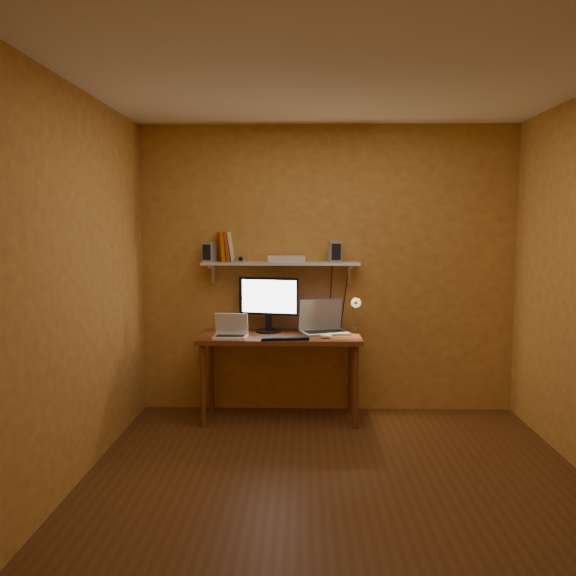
{
  "coord_description": "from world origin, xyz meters",
  "views": [
    {
      "loc": [
        -0.21,
        -3.94,
        1.68
      ],
      "look_at": [
        -0.35,
        1.18,
        1.17
      ],
      "focal_mm": 38.0,
      "sensor_mm": 36.0,
      "label": 1
    }
  ],
  "objects_px": {
    "wall_shelf": "(281,264)",
    "keyboard": "(285,338)",
    "monitor": "(269,302)",
    "speaker_right": "(335,252)",
    "desk": "(280,345)",
    "mouse": "(326,336)",
    "speaker_left": "(209,252)",
    "netbook": "(231,331)",
    "router": "(287,259)",
    "desk_lamp": "(355,309)",
    "laptop": "(323,324)",
    "shelf_camera": "(240,259)"
  },
  "relations": [
    {
      "from": "speaker_right",
      "to": "desk_lamp",
      "type": "bearing_deg",
      "value": -32.7
    },
    {
      "from": "netbook",
      "to": "desk_lamp",
      "type": "distance_m",
      "value": 1.11
    },
    {
      "from": "monitor",
      "to": "speaker_right",
      "type": "xyz_separation_m",
      "value": [
        0.59,
        0.06,
        0.44
      ]
    },
    {
      "from": "monitor",
      "to": "shelf_camera",
      "type": "xyz_separation_m",
      "value": [
        -0.25,
        -0.01,
        0.38
      ]
    },
    {
      "from": "desk",
      "to": "desk_lamp",
      "type": "relative_size",
      "value": 3.73
    },
    {
      "from": "desk",
      "to": "shelf_camera",
      "type": "distance_m",
      "value": 0.83
    },
    {
      "from": "wall_shelf",
      "to": "monitor",
      "type": "relative_size",
      "value": 2.62
    },
    {
      "from": "speaker_left",
      "to": "shelf_camera",
      "type": "distance_m",
      "value": 0.3
    },
    {
      "from": "speaker_right",
      "to": "router",
      "type": "bearing_deg",
      "value": 172.78
    },
    {
      "from": "desk",
      "to": "mouse",
      "type": "height_order",
      "value": "mouse"
    },
    {
      "from": "netbook",
      "to": "router",
      "type": "bearing_deg",
      "value": 37.19
    },
    {
      "from": "desk_lamp",
      "to": "router",
      "type": "bearing_deg",
      "value": 174.8
    },
    {
      "from": "desk_lamp",
      "to": "monitor",
      "type": "bearing_deg",
      "value": 178.8
    },
    {
      "from": "netbook",
      "to": "speaker_left",
      "type": "bearing_deg",
      "value": 126.55
    },
    {
      "from": "desk_lamp",
      "to": "desk",
      "type": "bearing_deg",
      "value": -169.19
    },
    {
      "from": "desk",
      "to": "netbook",
      "type": "relative_size",
      "value": 4.85
    },
    {
      "from": "keyboard",
      "to": "router",
      "type": "distance_m",
      "value": 0.75
    },
    {
      "from": "speaker_left",
      "to": "keyboard",
      "type": "bearing_deg",
      "value": -11.63
    },
    {
      "from": "laptop",
      "to": "speaker_left",
      "type": "xyz_separation_m",
      "value": [
        -1.02,
        0.09,
        0.64
      ]
    },
    {
      "from": "mouse",
      "to": "speaker_right",
      "type": "xyz_separation_m",
      "value": [
        0.09,
        0.35,
        0.7
      ]
    },
    {
      "from": "monitor",
      "to": "netbook",
      "type": "relative_size",
      "value": 1.85
    },
    {
      "from": "speaker_right",
      "to": "router",
      "type": "height_order",
      "value": "speaker_right"
    },
    {
      "from": "wall_shelf",
      "to": "keyboard",
      "type": "bearing_deg",
      "value": -82.88
    },
    {
      "from": "netbook",
      "to": "keyboard",
      "type": "height_order",
      "value": "netbook"
    },
    {
      "from": "desk_lamp",
      "to": "keyboard",
      "type": "bearing_deg",
      "value": -150.97
    },
    {
      "from": "netbook",
      "to": "keyboard",
      "type": "xyz_separation_m",
      "value": [
        0.46,
        -0.07,
        -0.05
      ]
    },
    {
      "from": "desk",
      "to": "monitor",
      "type": "relative_size",
      "value": 2.62
    },
    {
      "from": "desk",
      "to": "shelf_camera",
      "type": "relative_size",
      "value": 13.01
    },
    {
      "from": "wall_shelf",
      "to": "netbook",
      "type": "bearing_deg",
      "value": -141.1
    },
    {
      "from": "monitor",
      "to": "speaker_left",
      "type": "relative_size",
      "value": 3.05
    },
    {
      "from": "netbook",
      "to": "speaker_right",
      "type": "xyz_separation_m",
      "value": [
        0.89,
        0.34,
        0.66
      ]
    },
    {
      "from": "desk",
      "to": "wall_shelf",
      "type": "xyz_separation_m",
      "value": [
        0.0,
        0.19,
        0.69
      ]
    },
    {
      "from": "laptop",
      "to": "speaker_right",
      "type": "height_order",
      "value": "speaker_right"
    },
    {
      "from": "laptop",
      "to": "router",
      "type": "height_order",
      "value": "router"
    },
    {
      "from": "monitor",
      "to": "desk_lamp",
      "type": "xyz_separation_m",
      "value": [
        0.77,
        -0.02,
        -0.07
      ]
    },
    {
      "from": "mouse",
      "to": "shelf_camera",
      "type": "relative_size",
      "value": 0.91
    },
    {
      "from": "laptop",
      "to": "router",
      "type": "relative_size",
      "value": 1.41
    },
    {
      "from": "monitor",
      "to": "router",
      "type": "xyz_separation_m",
      "value": [
        0.16,
        0.04,
        0.38
      ]
    },
    {
      "from": "monitor",
      "to": "desk_lamp",
      "type": "relative_size",
      "value": 1.42
    },
    {
      "from": "router",
      "to": "wall_shelf",
      "type": "bearing_deg",
      "value": 166.47
    },
    {
      "from": "desk",
      "to": "mouse",
      "type": "bearing_deg",
      "value": -20.64
    },
    {
      "from": "wall_shelf",
      "to": "speaker_left",
      "type": "relative_size",
      "value": 7.99
    },
    {
      "from": "desk",
      "to": "speaker_left",
      "type": "height_order",
      "value": "speaker_left"
    },
    {
      "from": "mouse",
      "to": "speaker_left",
      "type": "distance_m",
      "value": 1.3
    },
    {
      "from": "laptop",
      "to": "mouse",
      "type": "relative_size",
      "value": 4.71
    },
    {
      "from": "speaker_right",
      "to": "netbook",
      "type": "bearing_deg",
      "value": -169.08
    },
    {
      "from": "shelf_camera",
      "to": "router",
      "type": "xyz_separation_m",
      "value": [
        0.41,
        0.05,
        -0.0
      ]
    },
    {
      "from": "wall_shelf",
      "to": "laptop",
      "type": "distance_m",
      "value": 0.66
    },
    {
      "from": "desk",
      "to": "keyboard",
      "type": "xyz_separation_m",
      "value": [
        0.05,
        -0.21,
        0.1
      ]
    },
    {
      "from": "monitor",
      "to": "shelf_camera",
      "type": "distance_m",
      "value": 0.45
    }
  ]
}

